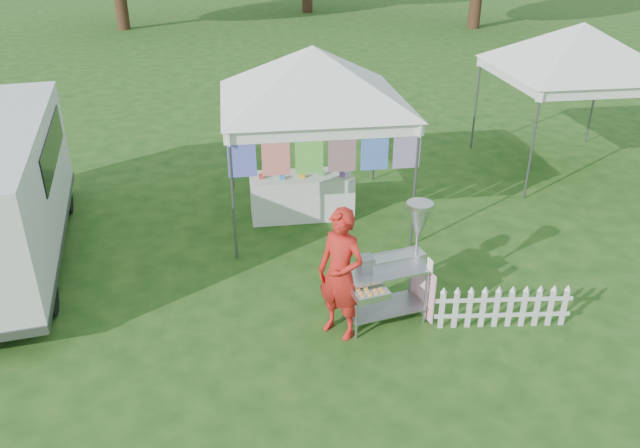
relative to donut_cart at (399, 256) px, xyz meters
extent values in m
plane|color=#194212|center=(-0.66, -0.11, -0.98)|extent=(120.00, 120.00, 0.00)
cylinder|color=#59595E|center=(-2.08, 1.97, 0.07)|extent=(0.04, 0.04, 2.10)
cylinder|color=#59595E|center=(0.76, 1.97, 0.07)|extent=(0.04, 0.04, 2.10)
cylinder|color=#59595E|center=(-2.08, 4.81, 0.07)|extent=(0.04, 0.04, 2.10)
cylinder|color=#59595E|center=(0.76, 4.81, 0.07)|extent=(0.04, 0.04, 2.10)
cube|color=white|center=(-0.66, 1.97, 1.02)|extent=(3.00, 0.03, 0.22)
cube|color=white|center=(-0.66, 4.81, 1.02)|extent=(3.00, 0.03, 0.22)
pyramid|color=white|center=(-0.66, 3.39, 2.02)|extent=(4.24, 4.24, 0.90)
cylinder|color=#59595E|center=(-0.66, 1.97, 1.10)|extent=(3.00, 0.03, 0.03)
cube|color=purple|center=(-1.91, 1.97, 0.75)|extent=(0.42, 0.01, 0.70)
cube|color=#DE1BA0|center=(-1.41, 1.97, 0.75)|extent=(0.42, 0.01, 0.70)
cube|color=#1A9E51|center=(-0.91, 1.97, 0.75)|extent=(0.42, 0.01, 0.70)
cube|color=orange|center=(-0.41, 1.97, 0.75)|extent=(0.42, 0.01, 0.70)
cube|color=#172BBE|center=(0.09, 1.97, 0.75)|extent=(0.42, 0.01, 0.70)
cube|color=#2FADB0|center=(0.59, 1.97, 0.75)|extent=(0.42, 0.01, 0.70)
cylinder|color=#59595E|center=(3.42, 3.47, 0.07)|extent=(0.04, 0.04, 2.10)
cylinder|color=#59595E|center=(3.42, 6.31, 0.07)|extent=(0.04, 0.04, 2.10)
cylinder|color=#59595E|center=(6.26, 6.31, 0.07)|extent=(0.04, 0.04, 2.10)
cube|color=white|center=(4.84, 3.47, 1.02)|extent=(3.00, 0.03, 0.22)
cube|color=white|center=(4.84, 6.31, 1.02)|extent=(3.00, 0.03, 0.22)
pyramid|color=white|center=(4.84, 4.89, 2.02)|extent=(4.24, 4.24, 0.90)
cylinder|color=#59595E|center=(4.84, 3.47, 1.10)|extent=(3.00, 0.03, 0.03)
cylinder|color=gray|center=(-0.61, -0.34, -0.57)|extent=(0.04, 0.04, 0.81)
cylinder|color=gray|center=(0.35, -0.14, -0.57)|extent=(0.04, 0.04, 0.81)
cylinder|color=gray|center=(-0.70, 0.09, -0.57)|extent=(0.04, 0.04, 0.81)
cylinder|color=gray|center=(0.26, 0.29, -0.57)|extent=(0.04, 0.04, 0.81)
cube|color=gray|center=(-0.17, -0.03, -0.75)|extent=(1.11, 0.71, 0.01)
cube|color=#B7B7BC|center=(-0.17, -0.03, -0.17)|extent=(1.17, 0.75, 0.04)
cube|color=#B7B7BC|center=(-0.02, 0.05, -0.08)|extent=(0.79, 0.37, 0.13)
cube|color=gray|center=(-0.45, -0.04, -0.05)|extent=(0.22, 0.23, 0.20)
cylinder|color=gray|center=(0.26, 0.11, 0.24)|extent=(0.05, 0.05, 0.81)
cone|color=#B7B7BC|center=(0.26, 0.11, 0.46)|extent=(0.38, 0.38, 0.36)
cylinder|color=#B7B7BC|center=(0.26, 0.11, 0.66)|extent=(0.40, 0.40, 0.05)
cube|color=#B7B7BC|center=(-0.46, -0.44, -0.26)|extent=(0.48, 0.35, 0.09)
cube|color=#F9A7C8|center=(0.36, 0.08, -0.57)|extent=(0.15, 0.66, 0.73)
cube|color=white|center=(0.36, -0.17, -0.06)|extent=(0.04, 0.13, 0.16)
imported|color=red|center=(-0.79, -0.18, -0.09)|extent=(0.76, 0.75, 1.77)
cube|color=silver|center=(-6.10, 4.53, -0.15)|extent=(2.05, 0.99, 0.93)
cube|color=black|center=(-4.84, 3.09, 0.63)|extent=(0.41, 2.83, 0.57)
cube|color=black|center=(-6.15, 4.91, 0.63)|extent=(1.75, 0.27, 0.57)
cylinder|color=black|center=(-4.66, 0.81, -0.63)|extent=(0.32, 0.73, 0.71)
cylinder|color=black|center=(-5.12, 4.10, -0.63)|extent=(0.32, 0.73, 0.71)
cube|color=silver|center=(0.54, -0.28, -0.70)|extent=(0.07, 0.03, 0.56)
cube|color=silver|center=(0.71, -0.30, -0.70)|extent=(0.07, 0.03, 0.56)
cube|color=silver|center=(0.89, -0.32, -0.70)|extent=(0.07, 0.03, 0.56)
cube|color=silver|center=(1.07, -0.34, -0.70)|extent=(0.07, 0.03, 0.56)
cube|color=silver|center=(1.25, -0.36, -0.70)|extent=(0.07, 0.03, 0.56)
cube|color=silver|center=(1.43, -0.38, -0.70)|extent=(0.07, 0.03, 0.56)
cube|color=silver|center=(1.61, -0.40, -0.70)|extent=(0.07, 0.03, 0.56)
cube|color=silver|center=(1.79, -0.42, -0.70)|extent=(0.07, 0.03, 0.56)
cube|color=silver|center=(1.97, -0.43, -0.70)|extent=(0.07, 0.03, 0.56)
cube|color=silver|center=(2.15, -0.45, -0.70)|extent=(0.07, 0.03, 0.56)
cube|color=silver|center=(1.34, -0.37, -0.80)|extent=(1.79, 0.21, 0.05)
cube|color=silver|center=(1.34, -0.37, -0.56)|extent=(1.79, 0.21, 0.05)
cube|color=white|center=(-0.87, 3.34, -0.59)|extent=(1.80, 0.70, 0.78)
camera|label=1|loc=(-2.01, -6.72, 3.98)|focal=35.00mm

